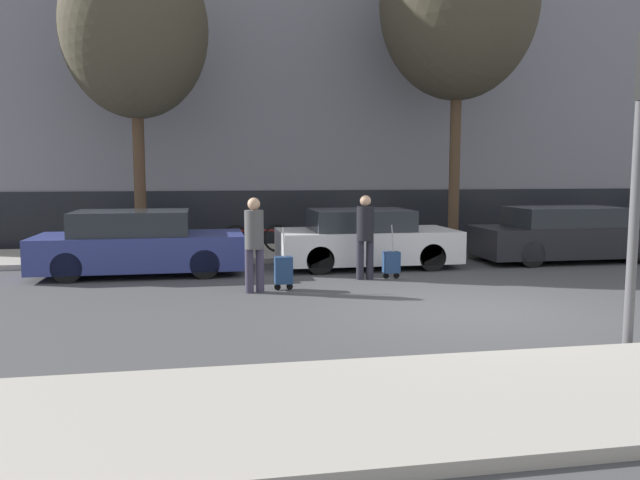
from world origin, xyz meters
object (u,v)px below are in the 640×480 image
Objects in this scene: parked_car_2 at (569,235)px; trolley_left at (283,270)px; parked_car_1 at (365,240)px; pedestrian_left at (254,239)px; pedestrian_right at (365,232)px; trolley_right at (391,262)px; bare_tree_near_crossing at (458,3)px; parked_car_0 at (139,244)px; parked_bicycle at (256,238)px; bare_tree_down_street at (135,30)px.

parked_car_2 is 4.03× the size of trolley_left.
parked_car_1 is at bearing 179.97° from parked_car_2.
pedestrian_left is (-2.70, -2.57, 0.34)m from parked_car_1.
trolley_right is at bearing 179.93° from pedestrian_right.
pedestrian_left is 9.01m from bare_tree_near_crossing.
parked_car_0 reaches higher than parked_car_2.
parked_bicycle is (-7.37, 1.99, -0.13)m from parked_car_2.
trolley_right is (-4.95, -1.62, -0.29)m from parked_car_2.
parked_car_1 is at bearing -22.45° from bare_tree_down_street.
bare_tree_near_crossing is at bearing 40.67° from trolley_left.
bare_tree_down_street is (-4.67, 3.72, 4.53)m from pedestrian_right.
parked_car_2 is (5.07, -0.00, 0.00)m from parked_car_1.
pedestrian_left is at bearing -62.87° from bare_tree_down_street.
trolley_right is at bearing -128.13° from bare_tree_near_crossing.
pedestrian_left reaches higher than parked_car_2.
pedestrian_right is (-5.50, -1.61, 0.33)m from parked_car_2.
parked_car_2 is at bearing -11.71° from bare_tree_down_street.
parked_car_2 is at bearing 18.09° from trolley_right.
parked_car_2 is 6.48m from bare_tree_near_crossing.
trolley_right is at bearing -85.41° from parked_car_1.
parked_car_0 is at bearing -178.52° from parked_car_1.
bare_tree_near_crossing is at bearing -1.40° from bare_tree_down_street.
pedestrian_left is 0.19× the size of bare_tree_near_crossing.
trolley_left is at bearing -139.33° from bare_tree_near_crossing.
pedestrian_left reaches higher than parked_bicycle.
parked_car_1 reaches higher than trolley_left.
bare_tree_down_street is at bearing 94.11° from parked_car_0.
parked_car_2 is 8.19m from pedestrian_left.
pedestrian_right is 0.95× the size of parked_bicycle.
pedestrian_left is at bearing -95.08° from parked_bicycle.
trolley_left is 0.13× the size of bare_tree_near_crossing.
bare_tree_near_crossing reaches higher than trolley_right.
bare_tree_down_street is at bearing 157.55° from parked_car_1.
pedestrian_left is at bearing -47.55° from parked_car_0.
trolley_left is 0.68× the size of pedestrian_right.
trolley_right is at bearing -161.91° from parked_car_2.
pedestrian_left is 1.56× the size of trolley_right.
trolley_right is 0.61× the size of parked_bicycle.
pedestrian_right reaches higher than parked_car_1.
pedestrian_right is (4.51, -1.49, 0.32)m from parked_car_0.
parked_car_0 is 3.91× the size of trolley_right.
trolley_left is at bearing 179.94° from pedestrian_left.
pedestrian_left is (2.23, -2.44, 0.33)m from parked_car_0.
bare_tree_down_street reaches higher than parked_car_1.
parked_car_0 is 3.33m from pedestrian_left.
parked_car_1 is 3.45× the size of trolley_left.
parked_car_0 is 2.40× the size of parked_bicycle.
bare_tree_near_crossing is 8.05m from bare_tree_down_street.
parked_car_2 is at bearing -163.57° from pedestrian_right.
parked_car_2 is at bearing -41.32° from bare_tree_near_crossing.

